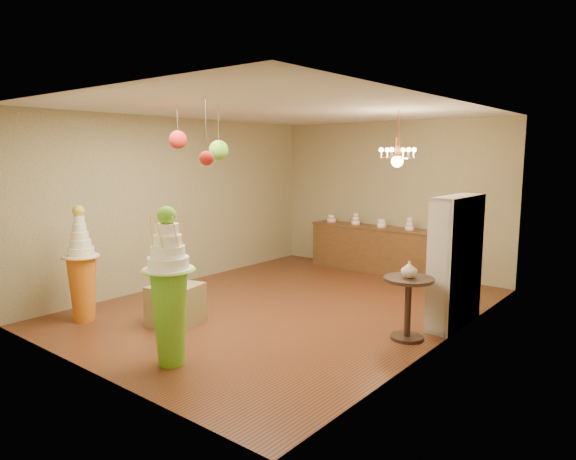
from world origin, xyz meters
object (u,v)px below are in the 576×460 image
Objects in this scene: pedestal_orange at (82,278)px; round_table at (408,300)px; sideboard at (381,249)px; pedestal_green at (169,297)px.

pedestal_orange reaches higher than round_table.
round_table is at bearing -56.05° from sideboard.
pedestal_green is at bearing -86.09° from sideboard.
pedestal_green is 2.21× the size of round_table.
pedestal_green is 1.08× the size of pedestal_orange.
round_table is at bearing 29.51° from pedestal_orange.
pedestal_green reaches higher than round_table.
pedestal_green is at bearing -4.93° from pedestal_orange.
pedestal_orange is 4.50m from round_table.
pedestal_green reaches higher than pedestal_orange.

